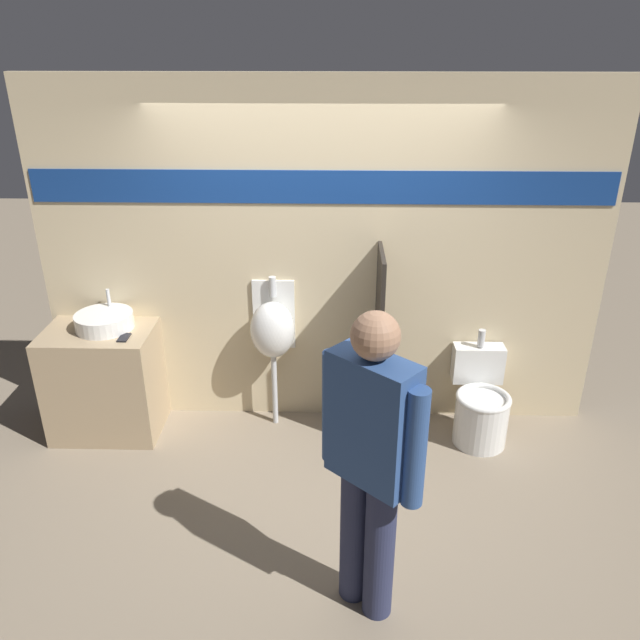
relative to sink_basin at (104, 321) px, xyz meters
name	(u,v)px	position (x,y,z in m)	size (l,w,h in m)	color
ground_plane	(319,453)	(1.65, -0.34, -0.94)	(16.00, 16.00, 0.00)	gray
display_wall	(321,260)	(1.65, 0.25, 0.42)	(4.33, 0.07, 2.70)	beige
sink_counter	(105,382)	(-0.05, -0.06, -0.50)	(0.83, 0.56, 0.88)	tan
sink_basin	(104,321)	(0.00, 0.00, 0.00)	(0.44, 0.44, 0.26)	white
cell_phone	(124,338)	(0.20, -0.17, -0.05)	(0.07, 0.14, 0.01)	black
divider_near_counter	(378,348)	(2.09, -0.04, -0.18)	(0.03, 0.53, 1.52)	#28231E
urinal_near_counter	(273,330)	(1.28, 0.09, -0.10)	(0.35, 0.29, 1.25)	silver
toilet	(480,406)	(2.90, -0.10, -0.65)	(0.42, 0.59, 0.85)	white
person_in_vest	(370,458)	(1.94, -1.70, 0.05)	(0.50, 0.45, 1.79)	#282D4C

